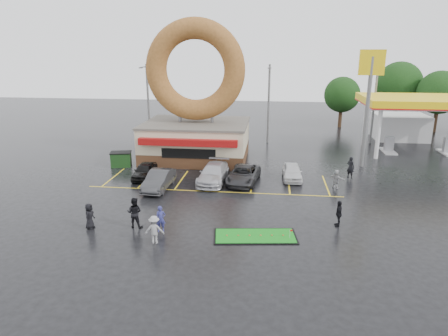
# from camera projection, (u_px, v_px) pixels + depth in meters

# --- Properties ---
(ground) EXTENTS (120.00, 120.00, 0.00)m
(ground) POSITION_uv_depth(u_px,v_px,m) (205.00, 208.00, 27.79)
(ground) COLOR black
(ground) RESTS_ON ground
(donut_shop) EXTENTS (10.20, 8.70, 13.50)m
(donut_shop) POSITION_uv_depth(u_px,v_px,m) (196.00, 114.00, 39.19)
(donut_shop) COLOR #472B19
(donut_shop) RESTS_ON ground
(gas_station) EXTENTS (12.30, 13.65, 5.90)m
(gas_station) POSITION_uv_depth(u_px,v_px,m) (413.00, 114.00, 44.35)
(gas_station) COLOR silver
(gas_station) RESTS_ON ground
(shell_sign) EXTENTS (2.20, 0.36, 10.60)m
(shell_sign) POSITION_uv_depth(u_px,v_px,m) (370.00, 87.00, 35.59)
(shell_sign) COLOR slate
(shell_sign) RESTS_ON ground
(streetlight_left) EXTENTS (0.40, 2.21, 9.00)m
(streetlight_left) POSITION_uv_depth(u_px,v_px,m) (148.00, 101.00, 46.51)
(streetlight_left) COLOR slate
(streetlight_left) RESTS_ON ground
(streetlight_mid) EXTENTS (0.40, 2.21, 9.00)m
(streetlight_mid) POSITION_uv_depth(u_px,v_px,m) (269.00, 102.00, 45.85)
(streetlight_mid) COLOR slate
(streetlight_mid) RESTS_ON ground
(streetlight_right) EXTENTS (0.40, 2.21, 9.00)m
(streetlight_right) POSITION_uv_depth(u_px,v_px,m) (375.00, 102.00, 45.42)
(streetlight_right) COLOR slate
(streetlight_right) RESTS_ON ground
(tree_far_a) EXTENTS (5.60, 5.60, 8.00)m
(tree_far_a) POSITION_uv_depth(u_px,v_px,m) (440.00, 93.00, 51.85)
(tree_far_a) COLOR #332114
(tree_far_a) RESTS_ON ground
(tree_far_c) EXTENTS (6.30, 6.30, 9.00)m
(tree_far_c) POSITION_uv_depth(u_px,v_px,m) (399.00, 85.00, 55.93)
(tree_far_c) COLOR #332114
(tree_far_c) RESTS_ON ground
(tree_far_d) EXTENTS (4.90, 4.90, 7.00)m
(tree_far_d) POSITION_uv_depth(u_px,v_px,m) (342.00, 95.00, 55.32)
(tree_far_d) COLOR #332114
(tree_far_d) RESTS_ON ground
(car_black) EXTENTS (1.57, 3.81, 1.29)m
(car_black) POSITION_uv_depth(u_px,v_px,m) (145.00, 171.00, 34.07)
(car_black) COLOR black
(car_black) RESTS_ON ground
(car_dgrey) EXTENTS (1.79, 4.57, 1.48)m
(car_dgrey) POSITION_uv_depth(u_px,v_px,m) (159.00, 180.00, 31.39)
(car_dgrey) COLOR #313134
(car_dgrey) RESTS_ON ground
(car_silver) EXTENTS (2.43, 5.31, 1.51)m
(car_silver) POSITION_uv_depth(u_px,v_px,m) (214.00, 173.00, 33.01)
(car_silver) COLOR #B5B4BA
(car_silver) RESTS_ON ground
(car_grey) EXTENTS (2.90, 5.20, 1.38)m
(car_grey) POSITION_uv_depth(u_px,v_px,m) (243.00, 174.00, 32.93)
(car_grey) COLOR #2A2A2C
(car_grey) RESTS_ON ground
(car_white) EXTENTS (1.68, 3.94, 1.33)m
(car_white) POSITION_uv_depth(u_px,v_px,m) (292.00, 172.00, 33.75)
(car_white) COLOR silver
(car_white) RESTS_ON ground
(person_blue) EXTENTS (0.67, 0.52, 1.62)m
(person_blue) POSITION_uv_depth(u_px,v_px,m) (161.00, 219.00, 24.04)
(person_blue) COLOR navy
(person_blue) RESTS_ON ground
(person_blackjkt) EXTENTS (0.96, 0.76, 1.94)m
(person_blackjkt) POSITION_uv_depth(u_px,v_px,m) (135.00, 213.00, 24.56)
(person_blackjkt) COLOR black
(person_blackjkt) RESTS_ON ground
(person_hoodie) EXTENTS (1.15, 0.76, 1.67)m
(person_hoodie) POSITION_uv_depth(u_px,v_px,m) (154.00, 230.00, 22.54)
(person_hoodie) COLOR gray
(person_hoodie) RESTS_ON ground
(person_bystander) EXTENTS (0.57, 0.83, 1.63)m
(person_bystander) POSITION_uv_depth(u_px,v_px,m) (89.00, 216.00, 24.43)
(person_bystander) COLOR black
(person_bystander) RESTS_ON ground
(person_cameraman) EXTENTS (0.47, 1.01, 1.67)m
(person_cameraman) POSITION_uv_depth(u_px,v_px,m) (339.00, 213.00, 24.76)
(person_cameraman) COLOR black
(person_cameraman) RESTS_ON ground
(person_walker_near) EXTENTS (1.34, 1.29, 1.52)m
(person_walker_near) POSITION_uv_depth(u_px,v_px,m) (336.00, 179.00, 31.60)
(person_walker_near) COLOR #98999B
(person_walker_near) RESTS_ON ground
(person_walker_far) EXTENTS (0.81, 0.79, 1.87)m
(person_walker_far) POSITION_uv_depth(u_px,v_px,m) (351.00, 167.00, 34.05)
(person_walker_far) COLOR black
(person_walker_far) RESTS_ON ground
(dumpster) EXTENTS (2.03, 1.58, 1.30)m
(dumpster) POSITION_uv_depth(u_px,v_px,m) (121.00, 160.00, 37.51)
(dumpster) COLOR #193C17
(dumpster) RESTS_ON ground
(putting_green) EXTENTS (5.09, 2.70, 0.61)m
(putting_green) POSITION_uv_depth(u_px,v_px,m) (255.00, 236.00, 23.54)
(putting_green) COLOR black
(putting_green) RESTS_ON ground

